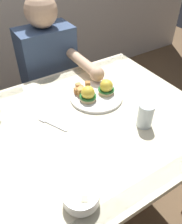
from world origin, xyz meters
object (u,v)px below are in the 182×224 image
at_px(dining_table, 78,141).
at_px(eggs_benedict_plate, 96,93).
at_px(diner_person, 51,74).
at_px(water_glass_far, 145,116).
at_px(fork, 51,124).
at_px(fruit_bowl, 81,197).

relative_size(dining_table, eggs_benedict_plate, 4.44).
bearing_deg(diner_person, water_glass_far, -82.01).
height_order(eggs_benedict_plate, fork, eggs_benedict_plate).
height_order(water_glass_far, diner_person, diner_person).
height_order(dining_table, diner_person, diner_person).
xyz_separation_m(dining_table, eggs_benedict_plate, (0.18, 0.13, 0.13)).
relative_size(eggs_benedict_plate, fruit_bowl, 2.25).
relative_size(dining_table, diner_person, 1.05).
distance_m(eggs_benedict_plate, fruit_bowl, 0.57).
relative_size(fork, water_glass_far, 1.32).
xyz_separation_m(fruit_bowl, diner_person, (0.31, 0.93, -0.12)).
bearing_deg(diner_person, fork, -114.15).
distance_m(dining_table, diner_person, 0.62).
height_order(fork, diner_person, diner_person).
bearing_deg(diner_person, dining_table, -103.39).
distance_m(water_glass_far, diner_person, 0.78).
height_order(dining_table, water_glass_far, water_glass_far).
bearing_deg(fork, water_glass_far, -33.15).
bearing_deg(eggs_benedict_plate, dining_table, -145.19).
height_order(eggs_benedict_plate, water_glass_far, water_glass_far).
xyz_separation_m(water_glass_far, diner_person, (-0.11, 0.76, -0.14)).
bearing_deg(dining_table, fruit_bowl, -117.65).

